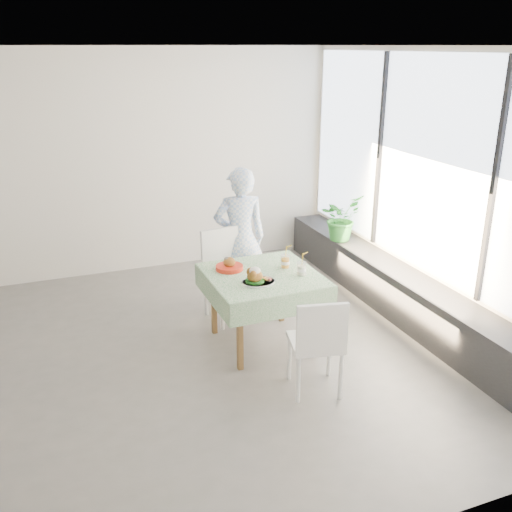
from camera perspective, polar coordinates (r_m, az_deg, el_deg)
name	(u,v)px	position (r m, az deg, el deg)	size (l,w,h in m)	color
floor	(149,365)	(5.51, -10.69, -10.64)	(6.00, 6.00, 0.00)	#5B5856
ceiling	(125,45)	(4.74, -13.01, 19.83)	(6.00, 6.00, 0.00)	white
wall_back	(101,166)	(7.35, -15.23, 8.65)	(6.00, 0.02, 2.80)	white
wall_front	(235,367)	(2.70, -2.10, -11.01)	(6.00, 0.02, 2.80)	white
wall_right	(430,190)	(6.16, 17.03, 6.29)	(0.02, 5.00, 2.80)	white
window_pane	(430,167)	(6.09, 17.05, 8.55)	(0.01, 4.80, 2.18)	#D1E0F9
window_ledge	(404,296)	(6.40, 14.56, -3.85)	(0.40, 4.80, 0.50)	black
cafe_table	(263,301)	(5.57, 0.67, -4.50)	(1.05, 1.05, 0.74)	brown
chair_far	(230,292)	(6.17, -2.66, -3.61)	(0.52, 0.52, 0.97)	white
chair_near	(315,362)	(4.95, 5.92, -10.46)	(0.50, 0.50, 0.89)	white
diner	(240,238)	(6.29, -1.62, 1.77)	(0.58, 0.38, 1.60)	#8FB2E5
main_dish	(257,278)	(5.23, 0.07, -2.20)	(0.31, 0.31, 0.16)	white
juice_cup_orange	(285,262)	(5.61, 2.94, -0.58)	(0.09, 0.09, 0.26)	white
juice_cup_lemonade	(301,269)	(5.44, 4.57, -1.30)	(0.09, 0.09, 0.26)	white
second_dish	(229,266)	(5.56, -2.68, -1.01)	(0.27, 0.27, 0.13)	red
potted_plant	(341,218)	(7.19, 8.49, 3.81)	(0.51, 0.44, 0.57)	#246E29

